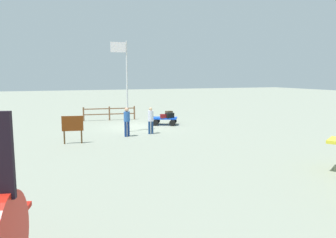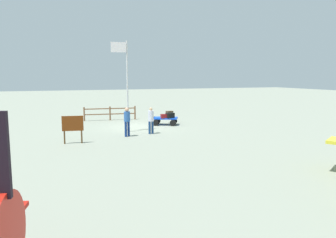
# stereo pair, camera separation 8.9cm
# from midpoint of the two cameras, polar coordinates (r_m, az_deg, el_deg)

# --- Properties ---
(ground_plane) EXTENTS (120.00, 120.00, 0.00)m
(ground_plane) POSITION_cam_midpoint_polar(r_m,az_deg,el_deg) (22.98, -5.50, -1.35)
(ground_plane) COLOR gray
(luggage_cart) EXTENTS (2.04, 1.79, 0.54)m
(luggage_cart) POSITION_cam_midpoint_polar(r_m,az_deg,el_deg) (23.68, -0.77, -0.06)
(luggage_cart) COLOR blue
(luggage_cart) RESTS_ON ground
(suitcase_tan) EXTENTS (0.65, 0.38, 0.28)m
(suitcase_tan) POSITION_cam_midpoint_polar(r_m,az_deg,el_deg) (23.33, -0.69, 0.52)
(suitcase_tan) COLOR maroon
(suitcase_tan) RESTS_ON luggage_cart
(suitcase_olive) EXTENTS (0.65, 0.48, 0.36)m
(suitcase_olive) POSITION_cam_midpoint_polar(r_m,az_deg,el_deg) (23.36, 0.18, 0.63)
(suitcase_olive) COLOR black
(suitcase_olive) RESTS_ON luggage_cart
(suitcase_grey) EXTENTS (0.54, 0.44, 0.38)m
(suitcase_grey) POSITION_cam_midpoint_polar(r_m,az_deg,el_deg) (24.48, 0.07, 0.97)
(suitcase_grey) COLOR #46341E
(suitcase_grey) RESTS_ON luggage_cart
(worker_lead) EXTENTS (0.40, 0.40, 1.63)m
(worker_lead) POSITION_cam_midpoint_polar(r_m,az_deg,el_deg) (19.99, -3.16, 0.07)
(worker_lead) COLOR navy
(worker_lead) RESTS_ON ground
(worker_trailing) EXTENTS (0.47, 0.47, 1.71)m
(worker_trailing) POSITION_cam_midpoint_polar(r_m,az_deg,el_deg) (19.21, -7.33, -0.06)
(worker_trailing) COLOR navy
(worker_trailing) RESTS_ON ground
(flagpole) EXTENTS (1.04, 0.12, 5.69)m
(flagpole) POSITION_cam_midpoint_polar(r_m,az_deg,el_deg) (20.65, -7.63, 7.12)
(flagpole) COLOR silver
(flagpole) RESTS_ON ground
(signboard) EXTENTS (1.09, 0.23, 1.47)m
(signboard) POSITION_cam_midpoint_polar(r_m,az_deg,el_deg) (17.81, -16.46, -1.09)
(signboard) COLOR #4C3319
(signboard) RESTS_ON ground
(wooden_fence) EXTENTS (4.11, 0.55, 1.10)m
(wooden_fence) POSITION_cam_midpoint_polar(r_m,az_deg,el_deg) (26.52, -10.29, 1.15)
(wooden_fence) COLOR brown
(wooden_fence) RESTS_ON ground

